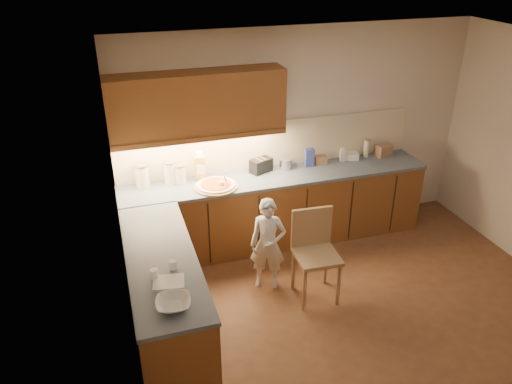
# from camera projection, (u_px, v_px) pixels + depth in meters

# --- Properties ---
(room) EXTENTS (4.54, 4.50, 2.62)m
(room) POSITION_uv_depth(u_px,v_px,m) (386.00, 170.00, 4.31)
(room) COLOR brown
(room) RESTS_ON ground
(l_counter) EXTENTS (3.77, 2.62, 0.92)m
(l_counter) POSITION_uv_depth(u_px,v_px,m) (244.00, 234.00, 5.67)
(l_counter) COLOR brown
(l_counter) RESTS_ON ground
(backsplash) EXTENTS (3.75, 0.02, 0.58)m
(backsplash) POSITION_uv_depth(u_px,v_px,m) (270.00, 144.00, 6.11)
(backsplash) COLOR beige
(backsplash) RESTS_ON l_counter
(upper_cabinets) EXTENTS (1.95, 0.36, 0.73)m
(upper_cabinets) POSITION_uv_depth(u_px,v_px,m) (197.00, 104.00, 5.44)
(upper_cabinets) COLOR brown
(upper_cabinets) RESTS_ON ground
(pizza_on_board) EXTENTS (0.50, 0.50, 0.20)m
(pizza_on_board) POSITION_uv_depth(u_px,v_px,m) (216.00, 186.00, 5.69)
(pizza_on_board) COLOR tan
(pizza_on_board) RESTS_ON l_counter
(child) EXTENTS (0.45, 0.38, 1.06)m
(child) POSITION_uv_depth(u_px,v_px,m) (268.00, 244.00, 5.35)
(child) COLOR silver
(child) RESTS_ON ground
(wooden_chair) EXTENTS (0.47, 0.47, 0.98)m
(wooden_chair) POSITION_uv_depth(u_px,v_px,m) (315.00, 248.00, 5.22)
(wooden_chair) COLOR tan
(wooden_chair) RESTS_ON ground
(mixing_bowl) EXTENTS (0.31, 0.31, 0.07)m
(mixing_bowl) POSITION_uv_depth(u_px,v_px,m) (173.00, 304.00, 3.84)
(mixing_bowl) COLOR white
(mixing_bowl) RESTS_ON l_counter
(canister_a) EXTENTS (0.14, 0.14, 0.29)m
(canister_a) POSITION_uv_depth(u_px,v_px,m) (141.00, 175.00, 5.65)
(canister_a) COLOR beige
(canister_a) RESTS_ON l_counter
(canister_b) EXTENTS (0.16, 0.16, 0.28)m
(canister_b) POSITION_uv_depth(u_px,v_px,m) (142.00, 176.00, 5.64)
(canister_b) COLOR white
(canister_b) RESTS_ON l_counter
(canister_c) EXTENTS (0.15, 0.15, 0.28)m
(canister_c) POSITION_uv_depth(u_px,v_px,m) (170.00, 172.00, 5.73)
(canister_c) COLOR white
(canister_c) RESTS_ON l_counter
(canister_d) EXTENTS (0.14, 0.14, 0.23)m
(canister_d) POSITION_uv_depth(u_px,v_px,m) (180.00, 174.00, 5.75)
(canister_d) COLOR white
(canister_d) RESTS_ON l_counter
(oil_jug) EXTENTS (0.14, 0.11, 0.35)m
(oil_jug) POSITION_uv_depth(u_px,v_px,m) (200.00, 167.00, 5.80)
(oil_jug) COLOR gold
(oil_jug) RESTS_ON l_counter
(toaster) EXTENTS (0.30, 0.24, 0.17)m
(toaster) POSITION_uv_depth(u_px,v_px,m) (261.00, 165.00, 6.04)
(toaster) COLOR black
(toaster) RESTS_ON l_counter
(steel_pot) EXTENTS (0.17, 0.17, 0.13)m
(steel_pot) POSITION_uv_depth(u_px,v_px,m) (285.00, 164.00, 6.14)
(steel_pot) COLOR #B8B9BD
(steel_pot) RESTS_ON l_counter
(blue_box) EXTENTS (0.12, 0.09, 0.22)m
(blue_box) POSITION_uv_depth(u_px,v_px,m) (309.00, 158.00, 6.19)
(blue_box) COLOR #33439B
(blue_box) RESTS_ON l_counter
(card_box_a) EXTENTS (0.16, 0.13, 0.11)m
(card_box_a) POSITION_uv_depth(u_px,v_px,m) (320.00, 160.00, 6.27)
(card_box_a) COLOR #A57F59
(card_box_a) RESTS_ON l_counter
(white_bottle) EXTENTS (0.06, 0.06, 0.17)m
(white_bottle) POSITION_uv_depth(u_px,v_px,m) (342.00, 155.00, 6.33)
(white_bottle) COLOR silver
(white_bottle) RESTS_ON l_counter
(flat_pack) EXTENTS (0.24, 0.19, 0.08)m
(flat_pack) POSITION_uv_depth(u_px,v_px,m) (350.00, 156.00, 6.42)
(flat_pack) COLOR white
(flat_pack) RESTS_ON l_counter
(tall_jar) EXTENTS (0.08, 0.08, 0.24)m
(tall_jar) POSITION_uv_depth(u_px,v_px,m) (366.00, 148.00, 6.45)
(tall_jar) COLOR white
(tall_jar) RESTS_ON l_counter
(card_box_b) EXTENTS (0.21, 0.18, 0.15)m
(card_box_b) POSITION_uv_depth(u_px,v_px,m) (384.00, 150.00, 6.49)
(card_box_b) COLOR #9D7355
(card_box_b) RESTS_ON l_counter
(dough_cloth) EXTENTS (0.29, 0.24, 0.02)m
(dough_cloth) POSITION_uv_depth(u_px,v_px,m) (169.00, 282.00, 4.11)
(dough_cloth) COLOR white
(dough_cloth) RESTS_ON l_counter
(spice_jar_a) EXTENTS (0.07, 0.07, 0.09)m
(spice_jar_a) POSITION_uv_depth(u_px,v_px,m) (154.00, 274.00, 4.16)
(spice_jar_a) COLOR white
(spice_jar_a) RESTS_ON l_counter
(spice_jar_b) EXTENTS (0.07, 0.07, 0.08)m
(spice_jar_b) POSITION_uv_depth(u_px,v_px,m) (173.00, 265.00, 4.28)
(spice_jar_b) COLOR white
(spice_jar_b) RESTS_ON l_counter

